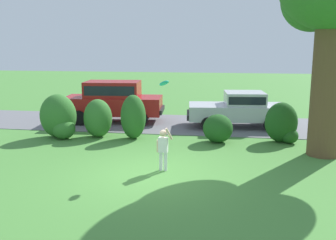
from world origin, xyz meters
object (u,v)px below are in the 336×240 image
at_px(parked_sedan, 239,108).
at_px(child_thrower, 163,147).
at_px(parked_suv, 113,99).
at_px(frisbee, 164,83).

relative_size(parked_sedan, child_thrower, 3.54).
relative_size(parked_suv, child_thrower, 3.76).
bearing_deg(parked_suv, child_thrower, -62.47).
bearing_deg(child_thrower, parked_sedan, 70.10).
xyz_separation_m(parked_suv, frisbee, (3.46, -6.38, 1.43)).
bearing_deg(frisbee, parked_suv, 118.50).
height_order(parked_suv, frisbee, frisbee).
xyz_separation_m(child_thrower, frisbee, (-0.02, 0.31, 1.79)).
relative_size(parked_sedan, frisbee, 15.01).
distance_m(parked_sedan, frisbee, 6.76).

